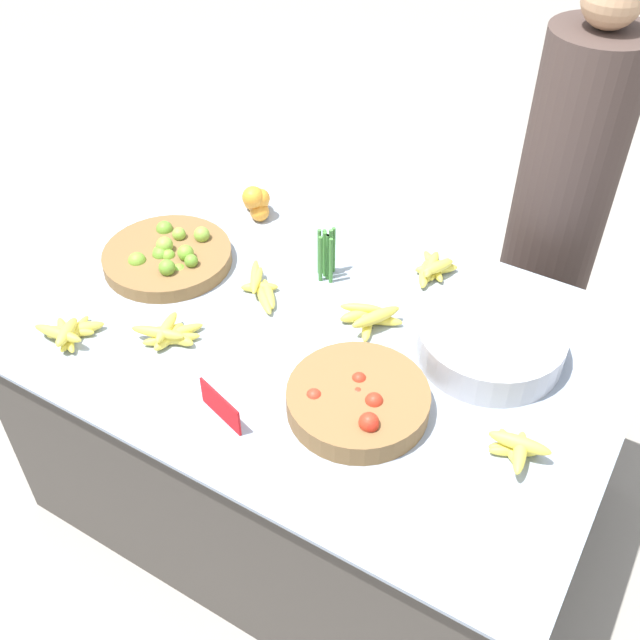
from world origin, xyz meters
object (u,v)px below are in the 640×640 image
metal_bowl (490,342)px  vendor_person (555,227)px  price_sign (220,406)px  tomato_basket (358,400)px  lime_bowl (168,256)px

metal_bowl → vendor_person: bearing=93.0°
metal_bowl → price_sign: bearing=-131.2°
tomato_basket → vendor_person: (0.17, 1.07, -0.06)m
lime_bowl → metal_bowl: metal_bowl is taller
lime_bowl → metal_bowl: bearing=7.4°
metal_bowl → tomato_basket: bearing=-120.4°
tomato_basket → metal_bowl: size_ratio=0.91×
lime_bowl → metal_bowl: 1.02m
metal_bowl → lime_bowl: bearing=-172.6°
tomato_basket → price_sign: 0.34m
lime_bowl → vendor_person: size_ratio=0.26×
lime_bowl → vendor_person: 1.29m
tomato_basket → vendor_person: 1.09m
tomato_basket → metal_bowl: 0.41m
lime_bowl → vendor_person: (0.97, 0.85, -0.05)m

